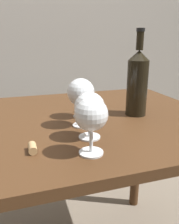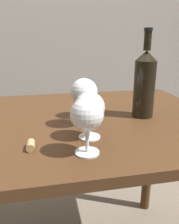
{
  "view_description": "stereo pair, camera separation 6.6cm",
  "coord_description": "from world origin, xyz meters",
  "views": [
    {
      "loc": [
        -0.07,
        -0.78,
        1.04
      ],
      "look_at": [
        0.12,
        -0.19,
        0.84
      ],
      "focal_mm": 36.89,
      "sensor_mm": 36.0,
      "label": 1
    },
    {
      "loc": [
        -0.01,
        -0.8,
        1.04
      ],
      "look_at": [
        0.12,
        -0.19,
        0.84
      ],
      "focal_mm": 36.89,
      "sensor_mm": 36.0,
      "label": 2
    }
  ],
  "objects": [
    {
      "name": "back_wall",
      "position": [
        0.0,
        1.08,
        1.3
      ],
      "size": [
        5.0,
        0.08,
        2.6
      ],
      "primitive_type": "cube",
      "color": "gray",
      "rests_on": "ground_plane"
    },
    {
      "name": "dining_table",
      "position": [
        0.0,
        0.0,
        0.66
      ],
      "size": [
        1.31,
        0.8,
        0.76
      ],
      "color": "#472B16",
      "rests_on": "ground_plane"
    },
    {
      "name": "wine_glass_rose",
      "position": [
        0.09,
        -0.28,
        0.87
      ],
      "size": [
        0.08,
        0.08,
        0.15
      ],
      "color": "white",
      "rests_on": "dining_table"
    },
    {
      "name": "wine_glass_cabernet",
      "position": [
        0.12,
        -0.19,
        0.85
      ],
      "size": [
        0.09,
        0.09,
        0.14
      ],
      "color": "white",
      "rests_on": "dining_table"
    },
    {
      "name": "wine_glass_white",
      "position": [
        0.12,
        -0.09,
        0.88
      ],
      "size": [
        0.09,
        0.09,
        0.16
      ],
      "color": "white",
      "rests_on": "dining_table"
    },
    {
      "name": "wine_glass_chardonnay",
      "position": [
        0.14,
        0.0,
        0.86
      ],
      "size": [
        0.08,
        0.08,
        0.14
      ],
      "color": "white",
      "rests_on": "dining_table"
    },
    {
      "name": "wine_bottle",
      "position": [
        0.35,
        -0.03,
        0.89
      ],
      "size": [
        0.08,
        0.08,
        0.32
      ],
      "color": "black",
      "rests_on": "dining_table"
    },
    {
      "name": "cork",
      "position": [
        -0.05,
        -0.23,
        0.77
      ],
      "size": [
        0.02,
        0.04,
        0.02
      ],
      "primitive_type": "cylinder",
      "rotation": [
        1.57,
        0.0,
        0.0
      ],
      "color": "tan",
      "rests_on": "dining_table"
    }
  ]
}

